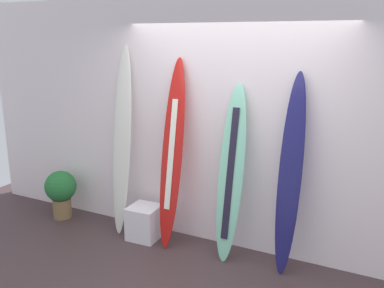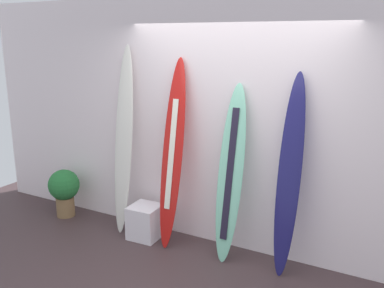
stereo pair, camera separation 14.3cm
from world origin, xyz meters
TOP-DOWN VIEW (x-y plane):
  - wall_back at (0.00, 1.30)m, footprint 7.20×0.20m
  - surfboard_ivory at (-1.30, 0.98)m, footprint 0.26×0.37m
  - surfboard_crimson at (-0.60, 0.96)m, footprint 0.26×0.45m
  - surfboard_seafoam at (0.10, 0.97)m, footprint 0.29×0.41m
  - surfboard_navy at (0.73, 0.98)m, footprint 0.24×0.37m
  - display_block_left at (-0.95, 0.89)m, footprint 0.37×0.37m
  - potted_plant at (-2.27, 0.89)m, footprint 0.41×0.41m

SIDE VIEW (x-z plane):
  - display_block_left at x=-0.95m, z-range 0.00..0.40m
  - potted_plant at x=-2.27m, z-range 0.06..0.71m
  - surfboard_seafoam at x=0.10m, z-range -0.02..1.88m
  - surfboard_navy at x=0.73m, z-range -0.02..2.02m
  - surfboard_crimson at x=-0.60m, z-range -0.02..2.12m
  - surfboard_ivory at x=-1.30m, z-range 0.00..2.27m
  - wall_back at x=0.00m, z-range 0.00..2.80m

